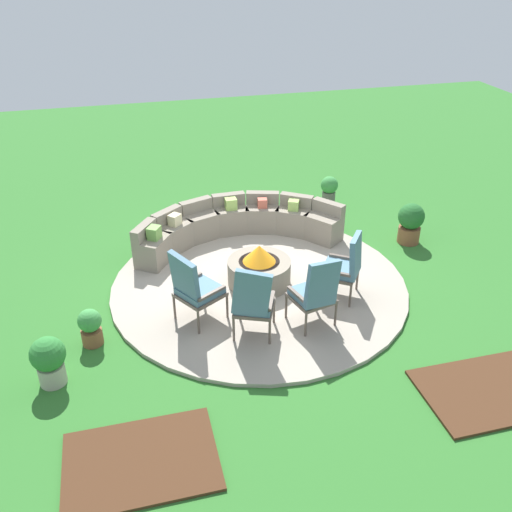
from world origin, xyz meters
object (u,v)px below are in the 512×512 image
object	(u,v)px
curved_stone_bench	(235,225)
fire_pit	(259,269)
potted_plant_2	(329,190)
lounge_chair_back_right	(345,265)
potted_plant_0	(90,326)
potted_plant_1	(49,359)
lounge_chair_front_left	(194,287)
lounge_chair_front_right	(253,301)
potted_plant_3	(411,222)
lounge_chair_back_left	(316,292)

from	to	relation	value
curved_stone_bench	fire_pit	bearing A→B (deg)	-88.05
curved_stone_bench	potted_plant_2	xyz separation A→B (m)	(2.25, 1.10, -0.00)
curved_stone_bench	lounge_chair_back_right	distance (m)	2.56
potted_plant_0	potted_plant_2	world-z (taller)	potted_plant_2
curved_stone_bench	potted_plant_1	bearing A→B (deg)	-134.80
lounge_chair_back_right	lounge_chair_front_left	bearing A→B (deg)	126.46
curved_stone_bench	potted_plant_2	bearing A→B (deg)	26.01
fire_pit	potted_plant_0	bearing A→B (deg)	-162.29
lounge_chair_front_right	potted_plant_0	distance (m)	2.26
lounge_chair_front_right	potted_plant_1	world-z (taller)	lounge_chair_front_right
lounge_chair_front_right	potted_plant_2	xyz separation A→B (m)	(2.62, 3.94, -0.28)
potted_plant_3	lounge_chair_front_left	bearing A→B (deg)	-160.15
lounge_chair_back_left	potted_plant_3	bearing A→B (deg)	23.41
lounge_chair_back_left	lounge_chair_front_right	bearing A→B (deg)	166.34
fire_pit	lounge_chair_front_right	xyz separation A→B (m)	(-0.42, -1.29, 0.31)
potted_plant_1	potted_plant_2	world-z (taller)	potted_plant_1
curved_stone_bench	lounge_chair_back_left	xyz separation A→B (m)	(0.53, -2.82, 0.27)
curved_stone_bench	potted_plant_0	distance (m)	3.50
potted_plant_0	potted_plant_3	xyz separation A→B (m)	(5.67, 1.60, 0.12)
fire_pit	potted_plant_2	distance (m)	3.44
potted_plant_2	lounge_chair_front_left	bearing A→B (deg)	-134.58
curved_stone_bench	potted_plant_2	distance (m)	2.51
potted_plant_1	curved_stone_bench	bearing A→B (deg)	45.20
potted_plant_1	lounge_chair_front_right	bearing A→B (deg)	4.87
fire_pit	lounge_chair_back_right	distance (m)	1.39
lounge_chair_back_right	potted_plant_3	xyz separation A→B (m)	(1.88, 1.45, -0.21)
lounge_chair_front_right	lounge_chair_back_right	bearing A→B (deg)	43.60
curved_stone_bench	potted_plant_3	world-z (taller)	curved_stone_bench
fire_pit	lounge_chair_front_left	bearing A→B (deg)	-146.94
lounge_chair_front_right	lounge_chair_back_left	bearing A→B (deg)	24.02
curved_stone_bench	potted_plant_0	xyz separation A→B (m)	(-2.56, -2.38, -0.07)
potted_plant_0	lounge_chair_front_right	bearing A→B (deg)	-11.83
lounge_chair_front_left	potted_plant_2	world-z (taller)	lounge_chair_front_left
potted_plant_1	potted_plant_3	xyz separation A→B (m)	(6.16, 2.29, 0.03)
lounge_chair_front_left	lounge_chair_back_left	size ratio (longest dim) A/B	1.04
fire_pit	curved_stone_bench	world-z (taller)	curved_stone_bench
potted_plant_1	lounge_chair_back_left	bearing A→B (deg)	3.98
lounge_chair_front_left	lounge_chair_front_right	xyz separation A→B (m)	(0.72, -0.55, -0.00)
lounge_chair_back_left	potted_plant_0	xyz separation A→B (m)	(-3.09, 0.44, -0.34)
lounge_chair_front_left	potted_plant_3	xyz separation A→B (m)	(4.20, 1.52, -0.23)
fire_pit	lounge_chair_back_right	world-z (taller)	lounge_chair_back_right
fire_pit	lounge_chair_back_left	xyz separation A→B (m)	(0.48, -1.27, 0.30)
lounge_chair_back_left	potted_plant_0	bearing A→B (deg)	156.95
fire_pit	lounge_chair_front_left	distance (m)	1.40
curved_stone_bench	potted_plant_3	bearing A→B (deg)	-14.09
potted_plant_1	potted_plant_3	world-z (taller)	potted_plant_3
curved_stone_bench	lounge_chair_back_right	bearing A→B (deg)	-61.32
lounge_chair_front_right	potted_plant_3	world-z (taller)	lounge_chair_front_right
fire_pit	curved_stone_bench	distance (m)	1.55
lounge_chair_back_right	fire_pit	bearing A→B (deg)	94.59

